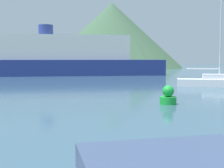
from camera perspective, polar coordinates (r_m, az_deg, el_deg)
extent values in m
cube|color=silver|center=(28.79, 18.10, 0.22)|extent=(6.35, 4.37, 0.63)
cube|color=silver|center=(28.75, 18.12, 1.29)|extent=(2.21, 1.91, 0.44)
cylinder|color=#BCBCC1|center=(28.98, 19.33, 11.35)|extent=(0.12, 0.12, 10.60)
cylinder|color=#BCBCC1|center=(28.63, 16.29, 2.68)|extent=(2.55, 1.38, 0.10)
cube|color=navy|center=(47.32, -11.91, 2.99)|extent=(34.85, 12.45, 2.25)
cube|color=silver|center=(47.32, -11.97, 6.48)|extent=(24.55, 9.98, 3.50)
cylinder|color=navy|center=(47.48, -12.02, 9.56)|extent=(2.13, 2.13, 1.60)
cylinder|color=green|center=(16.99, 10.22, -2.98)|extent=(0.89, 0.89, 0.40)
sphere|color=green|center=(16.93, 10.24, -1.27)|extent=(0.62, 0.62, 0.62)
cone|color=#38563D|center=(84.02, -0.01, 8.88)|extent=(37.39, 37.39, 17.17)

